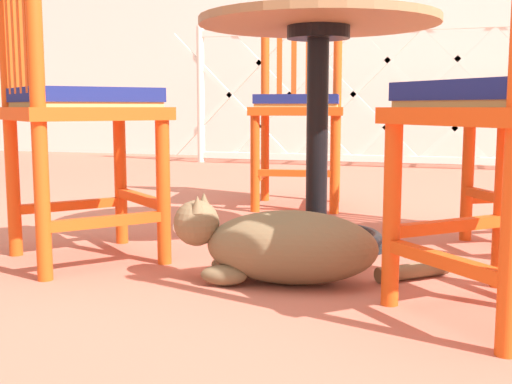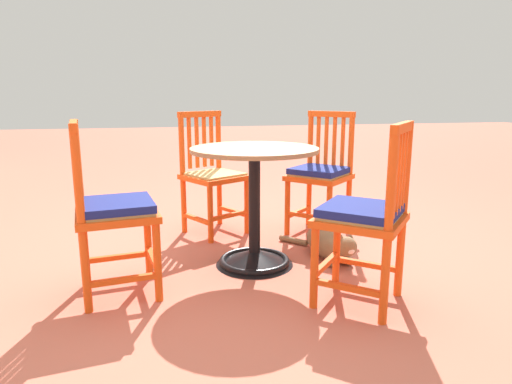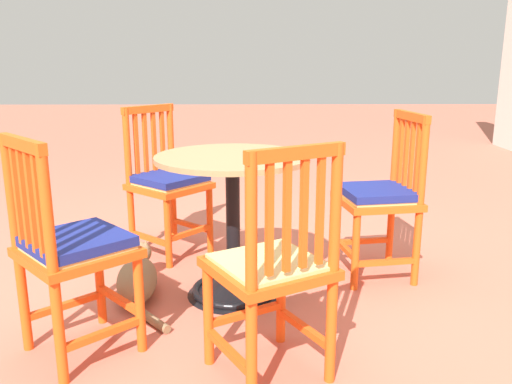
{
  "view_description": "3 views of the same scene",
  "coord_description": "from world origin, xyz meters",
  "views": [
    {
      "loc": [
        0.38,
        -1.92,
        0.45
      ],
      "look_at": [
        -0.24,
        0.11,
        0.17
      ],
      "focal_mm": 45.42,
      "sensor_mm": 36.0,
      "label": 1
    },
    {
      "loc": [
        -2.62,
        0.7,
        1.04
      ],
      "look_at": [
        -0.01,
        0.13,
        0.45
      ],
      "focal_mm": 31.52,
      "sensor_mm": 36.0,
      "label": 2
    },
    {
      "loc": [
        2.49,
        0.23,
        1.18
      ],
      "look_at": [
        -0.2,
        0.26,
        0.51
      ],
      "focal_mm": 37.11,
      "sensor_mm": 36.0,
      "label": 3
    }
  ],
  "objects": [
    {
      "name": "cafe_table",
      "position": [
        -0.04,
        0.15,
        0.28
      ],
      "size": [
        0.76,
        0.76,
        0.73
      ],
      "color": "black",
      "rests_on": "ground_plane"
    },
    {
      "name": "ground_plane",
      "position": [
        0.0,
        0.0,
        0.0
      ],
      "size": [
        24.0,
        24.0,
        0.0
      ],
      "primitive_type": "plane",
      "color": "#BC604C"
    },
    {
      "name": "orange_chair_by_planter",
      "position": [
        -0.29,
        0.94,
        0.45
      ],
      "size": [
        0.46,
        0.46,
        0.91
      ],
      "color": "#E04C14",
      "rests_on": "ground_plane"
    },
    {
      "name": "tabby_cat",
      "position": [
        -0.04,
        -0.35,
        0.1
      ],
      "size": [
        0.71,
        0.35,
        0.23
      ],
      "color": "brown",
      "rests_on": "ground_plane"
    },
    {
      "name": "orange_chair_at_corner",
      "position": [
        0.69,
        0.31,
        0.43
      ],
      "size": [
        0.55,
        0.55,
        0.91
      ],
      "color": "#E04C14",
      "rests_on": "ground_plane"
    },
    {
      "name": "orange_chair_near_fence",
      "position": [
        -0.66,
        -0.28,
        0.45
      ],
      "size": [
        0.56,
        0.56,
        0.91
      ],
      "color": "#E04C14",
      "rests_on": "ground_plane"
    },
    {
      "name": "orange_chair_facing_out",
      "position": [
        0.51,
        -0.48,
        0.45
      ],
      "size": [
        0.57,
        0.57,
        0.91
      ],
      "color": "#E04C14",
      "rests_on": "ground_plane"
    }
  ]
}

